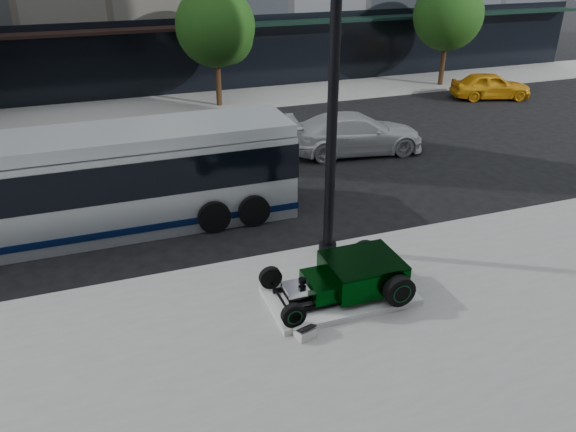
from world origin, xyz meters
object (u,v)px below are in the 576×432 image
object	(u,v)px
transit_bus	(84,184)
white_sedan	(355,133)
hot_rod	(354,275)
lamppost	(333,105)
yellow_taxi	(491,86)

from	to	relation	value
transit_bus	white_sedan	bearing A→B (deg)	18.55
hot_rod	white_sedan	size ratio (longest dim) A/B	0.60
hot_rod	lamppost	world-z (taller)	lamppost
white_sedan	transit_bus	bearing A→B (deg)	116.24
transit_bus	white_sedan	world-z (taller)	transit_bus
hot_rod	white_sedan	bearing A→B (deg)	63.80
lamppost	transit_bus	bearing A→B (deg)	148.60
transit_bus	lamppost	bearing A→B (deg)	-31.40
white_sedan	yellow_taxi	bearing A→B (deg)	-56.22
white_sedan	lamppost	bearing A→B (deg)	156.66
transit_bus	yellow_taxi	size ratio (longest dim) A/B	2.99
lamppost	white_sedan	world-z (taller)	lamppost
hot_rod	yellow_taxi	distance (m)	20.71
lamppost	yellow_taxi	xyz separation A→B (m)	(14.65, 12.16, -3.44)
lamppost	transit_bus	world-z (taller)	lamppost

